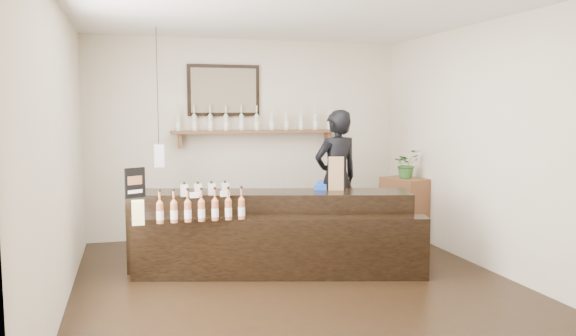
# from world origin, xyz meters

# --- Properties ---
(ground) EXTENTS (5.00, 5.00, 0.00)m
(ground) POSITION_xyz_m (0.00, 0.00, 0.00)
(ground) COLOR black
(ground) RESTS_ON ground
(room_shell) EXTENTS (5.00, 5.00, 5.00)m
(room_shell) POSITION_xyz_m (0.00, 0.00, 1.70)
(room_shell) COLOR beige
(room_shell) RESTS_ON ground
(back_wall_decor) EXTENTS (2.66, 0.96, 1.69)m
(back_wall_decor) POSITION_xyz_m (-0.15, 2.37, 1.76)
(back_wall_decor) COLOR brown
(back_wall_decor) RESTS_ON ground
(counter) EXTENTS (3.20, 1.65, 1.03)m
(counter) POSITION_xyz_m (-0.12, 0.58, 0.42)
(counter) COLOR black
(counter) RESTS_ON ground
(promo_sign) EXTENTS (0.21, 0.12, 0.32)m
(promo_sign) POSITION_xyz_m (-1.60, 0.65, 1.04)
(promo_sign) COLOR black
(promo_sign) RESTS_ON counter
(paper_bag) EXTENTS (0.21, 0.18, 0.38)m
(paper_bag) POSITION_xyz_m (0.66, 0.64, 1.07)
(paper_bag) COLOR #9C704B
(paper_bag) RESTS_ON counter
(tape_dispenser) EXTENTS (0.15, 0.09, 0.12)m
(tape_dispenser) POSITION_xyz_m (0.47, 0.67, 0.93)
(tape_dispenser) COLOR #1A46B8
(tape_dispenser) RESTS_ON counter
(side_cabinet) EXTENTS (0.60, 0.71, 0.88)m
(side_cabinet) POSITION_xyz_m (2.00, 1.48, 0.44)
(side_cabinet) COLOR brown
(side_cabinet) RESTS_ON ground
(potted_plant) EXTENTS (0.43, 0.40, 0.39)m
(potted_plant) POSITION_xyz_m (2.00, 1.48, 1.07)
(potted_plant) COLOR #2E6026
(potted_plant) RESTS_ON side_cabinet
(shopkeeper) EXTENTS (0.84, 0.66, 2.05)m
(shopkeeper) POSITION_xyz_m (1.00, 1.55, 1.02)
(shopkeeper) COLOR black
(shopkeeper) RESTS_ON ground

